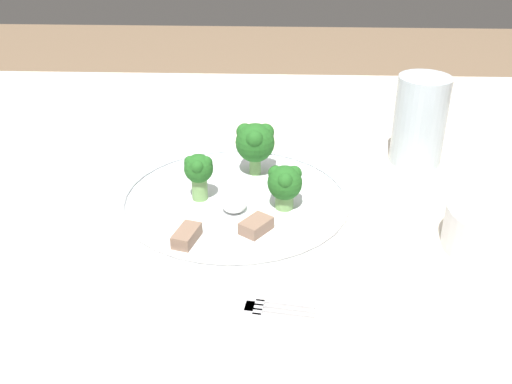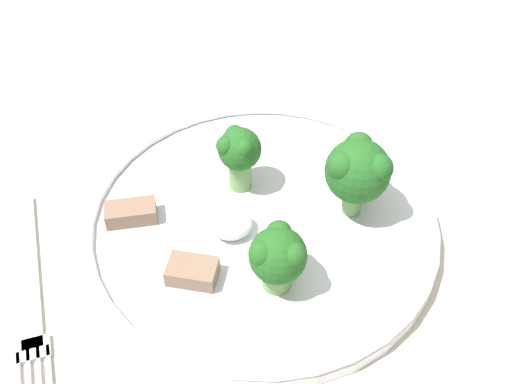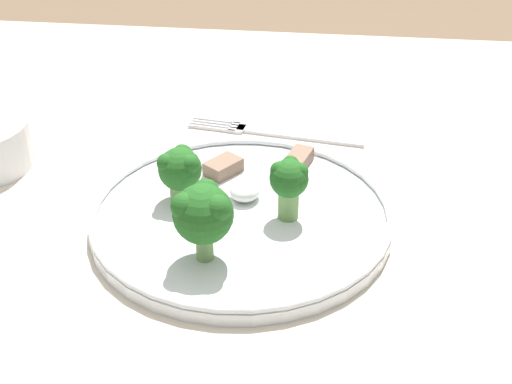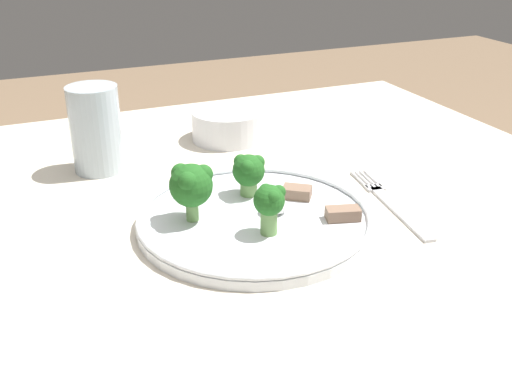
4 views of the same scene
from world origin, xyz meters
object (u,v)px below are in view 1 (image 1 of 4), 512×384
at_px(cream_bowl, 499,230).
at_px(drinking_glass, 419,125).
at_px(fork, 207,302).
at_px(dinner_plate, 235,201).

bearing_deg(cream_bowl, drinking_glass, -167.66).
bearing_deg(drinking_glass, cream_bowl, 12.34).
relative_size(fork, drinking_glass, 1.67).
bearing_deg(drinking_glass, fork, -38.91).
xyz_separation_m(cream_bowl, drinking_glass, (-0.22, -0.05, 0.03)).
height_order(dinner_plate, drinking_glass, drinking_glass).
distance_m(dinner_plate, fork, 0.19).
relative_size(dinner_plate, cream_bowl, 2.38).
distance_m(fork, cream_bowl, 0.33).
height_order(dinner_plate, fork, dinner_plate).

